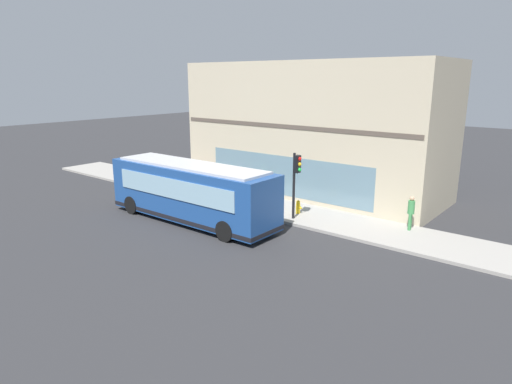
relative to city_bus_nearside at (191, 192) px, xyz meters
The scene contains 11 objects.
ground 2.23m from the city_bus_nearside, 88.39° to the right, with size 120.00×120.00×0.00m, color #2D2D30.
sidewalk_curb 4.92m from the city_bus_nearside, 19.84° to the right, with size 3.53×40.00×0.15m, color #9E9991.
building_corner 9.84m from the city_bus_nearside, ahead, with size 6.41×16.47×8.32m.
city_bus_nearside is the anchor object (origin of this frame).
traffic_light_near_corner 5.53m from the city_bus_nearside, 52.09° to the right, with size 0.32×0.49×3.49m.
fire_hydrant 5.83m from the city_bus_nearside, 42.26° to the right, with size 0.35×0.35×0.74m.
pedestrian_near_building_entrance 4.23m from the city_bus_nearside, 27.15° to the left, with size 0.32×0.32×1.63m.
pedestrian_by_light_pole 5.44m from the city_bus_nearside, 24.66° to the left, with size 0.32×0.32×1.54m.
pedestrian_near_hydrant 4.41m from the city_bus_nearside, ahead, with size 0.32×0.32×1.55m.
pedestrian_walking_along_curb 11.02m from the city_bus_nearside, 60.67° to the right, with size 0.32×0.32×1.69m.
newspaper_vending_box 7.29m from the city_bus_nearside, 47.01° to the left, with size 0.44×0.42×0.90m.
Camera 1 is at (-15.37, -15.12, 7.32)m, focal length 31.24 mm.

